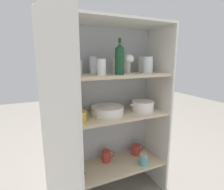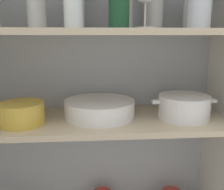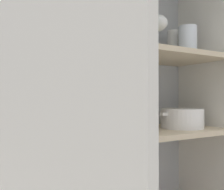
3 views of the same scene
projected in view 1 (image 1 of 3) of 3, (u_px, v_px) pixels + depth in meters
The scene contains 25 objects.
cupboard_back_panel at pixel (101, 112), 1.50m from camera, with size 0.96×0.02×1.39m, color #B2B7BC.
cupboard_side_left at pixel (44, 127), 1.16m from camera, with size 0.02×0.35×1.39m, color white.
cupboard_side_right at pixel (157, 110), 1.54m from camera, with size 0.02×0.35×1.39m, color white.
cupboard_top_panel at pixel (108, 21), 1.20m from camera, with size 0.96×0.35×0.02m, color white.
shelf_board_lower at pixel (108, 167), 1.44m from camera, with size 0.92×0.32×0.02m, color beige.
shelf_board_middle at pixel (108, 116), 1.35m from camera, with size 0.92×0.32×0.02m, color beige.
shelf_board_upper at pixel (108, 76), 1.28m from camera, with size 0.92×0.32×0.02m, color beige.
cupboard_door at pixel (59, 157), 0.81m from camera, with size 0.12×0.47×1.39m.
tumbler_glass_0 at pixel (127, 65), 1.43m from camera, with size 0.07×0.07×0.13m.
tumbler_glass_1 at pixel (116, 66), 1.34m from camera, with size 0.06×0.06×0.12m.
tumbler_glass_2 at pixel (148, 65), 1.38m from camera, with size 0.08×0.08×0.13m.
tumbler_glass_3 at pixel (78, 67), 1.23m from camera, with size 0.07×0.07×0.10m.
tumbler_glass_4 at pixel (93, 65), 1.32m from camera, with size 0.06×0.06×0.13m.
tumbler_glass_5 at pixel (142, 64), 1.46m from camera, with size 0.06×0.06×0.13m.
tumbler_glass_6 at pixel (59, 65), 1.12m from camera, with size 0.06×0.06×0.15m.
tumbler_glass_7 at pixel (101, 67), 1.18m from camera, with size 0.06×0.06×0.11m.
wine_glass_0 at pixel (129, 60), 1.28m from camera, with size 0.08×0.08×0.14m.
wine_bottle at pixel (119, 59), 1.23m from camera, with size 0.06×0.06×0.25m.
plate_stack_white at pixel (108, 110), 1.35m from camera, with size 0.25×0.25×0.06m.
mixing_bowl_large at pixel (76, 116), 1.19m from camera, with size 0.15×0.15×0.07m.
casserole_dish at pixel (143, 106), 1.44m from camera, with size 0.23×0.18×0.08m.
coffee_mug_primary at pixel (136, 149), 1.60m from camera, with size 0.12×0.08×0.09m.
coffee_mug_extra_1 at pixel (106, 156), 1.50m from camera, with size 0.12×0.08×0.10m.
coffee_mug_extra_2 at pixel (74, 176), 1.25m from camera, with size 0.13×0.09×0.08m.
storage_jar at pixel (143, 159), 1.45m from camera, with size 0.07×0.07×0.10m.
Camera 1 is at (-0.50, -1.02, 1.14)m, focal length 28.00 mm.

